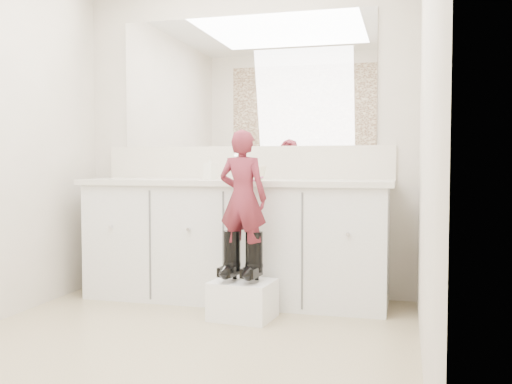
# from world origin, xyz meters

# --- Properties ---
(floor) EXTENTS (3.00, 3.00, 0.00)m
(floor) POSITION_xyz_m (0.00, 0.00, 0.00)
(floor) COLOR #8C795C
(floor) RESTS_ON ground
(wall_back) EXTENTS (2.60, 0.00, 2.60)m
(wall_back) POSITION_xyz_m (0.00, 1.50, 1.20)
(wall_back) COLOR #BCB3A0
(wall_back) RESTS_ON floor
(wall_right) EXTENTS (0.00, 3.00, 3.00)m
(wall_right) POSITION_xyz_m (1.30, 0.00, 1.20)
(wall_right) COLOR #BCB3A0
(wall_right) RESTS_ON floor
(vanity_cabinet) EXTENTS (2.20, 0.55, 0.85)m
(vanity_cabinet) POSITION_xyz_m (0.00, 1.23, 0.42)
(vanity_cabinet) COLOR silver
(vanity_cabinet) RESTS_ON floor
(countertop) EXTENTS (2.28, 0.58, 0.04)m
(countertop) POSITION_xyz_m (0.00, 1.21, 0.87)
(countertop) COLOR beige
(countertop) RESTS_ON vanity_cabinet
(backsplash) EXTENTS (2.28, 0.03, 0.25)m
(backsplash) POSITION_xyz_m (0.00, 1.49, 1.02)
(backsplash) COLOR beige
(backsplash) RESTS_ON countertop
(mirror) EXTENTS (2.00, 0.02, 1.00)m
(mirror) POSITION_xyz_m (0.00, 1.49, 1.64)
(mirror) COLOR white
(mirror) RESTS_ON wall_back
(faucet) EXTENTS (0.08, 0.08, 0.10)m
(faucet) POSITION_xyz_m (0.00, 1.38, 0.94)
(faucet) COLOR silver
(faucet) RESTS_ON countertop
(cup) EXTENTS (0.14, 0.14, 0.10)m
(cup) POSITION_xyz_m (0.17, 1.28, 0.94)
(cup) COLOR beige
(cup) RESTS_ON countertop
(soap_bottle) EXTENTS (0.10, 0.10, 0.17)m
(soap_bottle) POSITION_xyz_m (-0.19, 1.22, 0.98)
(soap_bottle) COLOR white
(soap_bottle) RESTS_ON countertop
(step_stool) EXTENTS (0.42, 0.36, 0.25)m
(step_stool) POSITION_xyz_m (0.20, 0.75, 0.12)
(step_stool) COLOR white
(step_stool) RESTS_ON floor
(boot_left) EXTENTS (0.14, 0.23, 0.32)m
(boot_left) POSITION_xyz_m (0.12, 0.75, 0.41)
(boot_left) COLOR black
(boot_left) RESTS_ON step_stool
(boot_right) EXTENTS (0.14, 0.23, 0.32)m
(boot_right) POSITION_xyz_m (0.27, 0.75, 0.41)
(boot_right) COLOR black
(boot_right) RESTS_ON step_stool
(toddler) EXTENTS (0.34, 0.24, 0.87)m
(toddler) POSITION_xyz_m (0.20, 0.75, 0.79)
(toddler) COLOR #9C303C
(toddler) RESTS_ON step_stool
(toothbrush) EXTENTS (0.14, 0.03, 0.06)m
(toothbrush) POSITION_xyz_m (0.27, 0.75, 0.90)
(toothbrush) COLOR #CE5093
(toothbrush) RESTS_ON toddler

